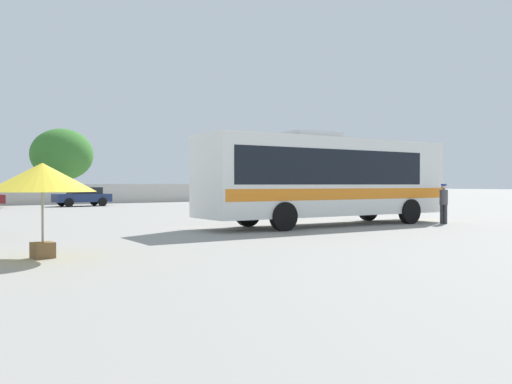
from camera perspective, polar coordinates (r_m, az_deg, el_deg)
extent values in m
plane|color=gray|center=(29.79, -5.70, -2.36)|extent=(300.00, 300.00, 0.00)
cube|color=beige|center=(47.42, -17.35, -0.19)|extent=(80.00, 0.30, 1.67)
cube|color=white|center=(21.65, 7.72, 1.61)|extent=(11.23, 3.17, 3.04)
cube|color=black|center=(21.31, 6.58, 2.61)|extent=(9.24, 3.09, 1.34)
cube|color=orange|center=(21.65, 7.72, -0.16)|extent=(11.01, 3.18, 0.43)
cube|color=#19212D|center=(25.60, 17.32, 2.69)|extent=(0.17, 2.29, 1.58)
cube|color=orange|center=(25.61, 17.31, -1.12)|extent=(0.20, 2.50, 0.73)
cube|color=#B2B2B2|center=(21.21, 6.00, 6.07)|extent=(2.28, 1.52, 0.24)
cylinder|color=black|center=(24.90, 11.97, -1.81)|extent=(1.06, 0.36, 1.04)
cylinder|color=black|center=(23.21, 16.20, -2.02)|extent=(1.06, 0.36, 1.04)
cylinder|color=black|center=(20.89, -0.90, -2.31)|extent=(1.06, 0.36, 1.04)
cylinder|color=black|center=(18.85, 2.98, -2.65)|extent=(1.06, 0.36, 1.04)
cylinder|color=#38383D|center=(23.66, 19.37, -2.27)|extent=(0.15, 0.15, 0.80)
cylinder|color=#38383D|center=(23.61, 19.71, -2.28)|extent=(0.15, 0.15, 0.80)
cylinder|color=#4C4C51|center=(23.61, 19.55, -0.53)|extent=(0.41, 0.41, 0.64)
sphere|color=beige|center=(23.60, 19.55, 0.50)|extent=(0.22, 0.22, 0.22)
cylinder|color=navy|center=(23.60, 19.55, 0.74)|extent=(0.23, 0.23, 0.07)
cylinder|color=gray|center=(12.88, -21.99, -1.98)|extent=(0.05, 0.05, 2.10)
cone|color=yellow|center=(12.86, -22.01, 1.48)|extent=(2.36, 2.36, 0.65)
cube|color=brown|center=(12.95, -21.97, -5.83)|extent=(0.49, 0.49, 0.36)
cube|color=navy|center=(42.16, -18.21, -0.61)|extent=(4.10, 1.90, 0.61)
cube|color=black|center=(42.21, -17.96, 0.15)|extent=(2.27, 1.71, 0.50)
cylinder|color=black|center=(40.94, -19.48, -1.08)|extent=(0.65, 0.24, 0.64)
cylinder|color=black|center=(42.62, -20.19, -1.01)|extent=(0.65, 0.24, 0.64)
cylinder|color=black|center=(41.76, -16.19, -1.03)|extent=(0.65, 0.24, 0.64)
cylinder|color=black|center=(43.42, -17.01, -0.96)|extent=(0.65, 0.24, 0.64)
cylinder|color=brown|center=(52.21, -20.14, 0.31)|extent=(0.32, 0.32, 2.45)
ellipsoid|color=#38752D|center=(52.28, -20.16, 3.82)|extent=(5.63, 5.63, 4.78)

